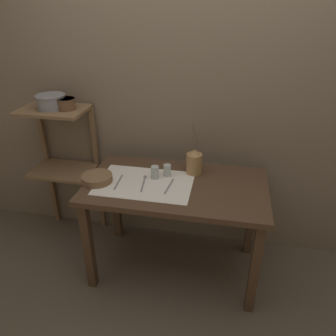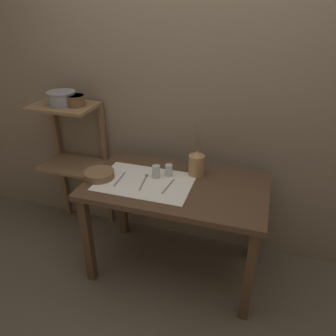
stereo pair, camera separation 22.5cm
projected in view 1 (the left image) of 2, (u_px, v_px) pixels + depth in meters
name	position (u px, v px, depth m)	size (l,w,h in m)	color
ground_plane	(175.00, 266.00, 2.66)	(12.00, 12.00, 0.00)	brown
stone_wall_back	(187.00, 106.00, 2.51)	(7.00, 0.06, 2.40)	#7A6B56
wooden_table	(176.00, 197.00, 2.35)	(1.27, 0.72, 0.78)	#4C3523
wooden_shelf_unit	(63.00, 149.00, 2.69)	(0.51, 0.35, 1.19)	brown
linen_cloth	(145.00, 183.00, 2.31)	(0.67, 0.45, 0.00)	white
pitcher_with_flowers	(194.00, 162.00, 2.40)	(0.12, 0.12, 0.41)	#A87F4C
wooden_bowl	(97.00, 178.00, 2.32)	(0.22, 0.22, 0.05)	brown
glass_tumbler_near	(155.00, 172.00, 2.35)	(0.06, 0.06, 0.09)	#B7C1BC
glass_tumbler_far	(167.00, 170.00, 2.38)	(0.05, 0.05, 0.09)	#B7C1BC
fork_outer	(118.00, 182.00, 2.32)	(0.02, 0.21, 0.00)	gray
spoon_inner	(144.00, 180.00, 2.34)	(0.04, 0.22, 0.02)	gray
fork_inner	(169.00, 186.00, 2.26)	(0.03, 0.21, 0.00)	gray
metal_pot_large	(51.00, 101.00, 2.47)	(0.22, 0.22, 0.10)	gray
metal_pot_small	(66.00, 103.00, 2.45)	(0.15, 0.15, 0.08)	brown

